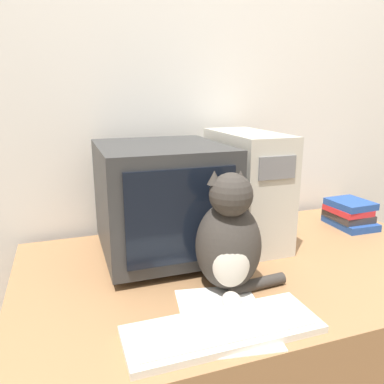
# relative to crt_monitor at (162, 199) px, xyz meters

# --- Properties ---
(wall_back) EXTENTS (7.00, 0.05, 2.50)m
(wall_back) POSITION_rel_crt_monitor_xyz_m (0.24, 0.32, 0.28)
(wall_back) COLOR silver
(wall_back) RESTS_ON ground_plane
(desk) EXTENTS (1.46, 0.85, 0.77)m
(desk) POSITION_rel_crt_monitor_xyz_m (0.24, -0.17, -0.58)
(desk) COLOR #9E7047
(desk) RESTS_ON ground_plane
(crt_monitor) EXTENTS (0.40, 0.45, 0.38)m
(crt_monitor) POSITION_rel_crt_monitor_xyz_m (0.00, 0.00, 0.00)
(crt_monitor) COLOR #333333
(crt_monitor) RESTS_ON desk
(computer_tower) EXTENTS (0.19, 0.41, 0.41)m
(computer_tower) POSITION_rel_crt_monitor_xyz_m (0.33, 0.03, 0.01)
(computer_tower) COLOR beige
(computer_tower) RESTS_ON desk
(keyboard) EXTENTS (0.46, 0.16, 0.02)m
(keyboard) POSITION_rel_crt_monitor_xyz_m (0.02, -0.48, -0.19)
(keyboard) COLOR silver
(keyboard) RESTS_ON desk
(cat) EXTENTS (0.28, 0.27, 0.35)m
(cat) POSITION_rel_crt_monitor_xyz_m (0.11, -0.29, -0.05)
(cat) COLOR #38332D
(cat) RESTS_ON desk
(book_stack) EXTENTS (0.16, 0.20, 0.11)m
(book_stack) POSITION_rel_crt_monitor_xyz_m (0.81, 0.02, -0.15)
(book_stack) COLOR #234793
(book_stack) RESTS_ON desk
(pen) EXTENTS (0.15, 0.05, 0.01)m
(pen) POSITION_rel_crt_monitor_xyz_m (-0.10, -0.41, -0.19)
(pen) COLOR navy
(pen) RESTS_ON desk
(paper_sheet) EXTENTS (0.26, 0.33, 0.00)m
(paper_sheet) POSITION_rel_crt_monitor_xyz_m (0.04, -0.42, -0.20)
(paper_sheet) COLOR white
(paper_sheet) RESTS_ON desk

